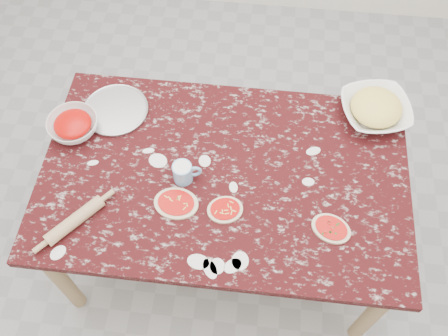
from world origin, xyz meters
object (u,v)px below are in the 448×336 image
sauce_bowl (73,126)px  flour_mug (183,172)px  rolling_pin (75,220)px  worktable (224,183)px  pizza_tray (116,110)px  cheese_bowl (375,110)px

sauce_bowl → flour_mug: size_ratio=1.84×
rolling_pin → worktable: bearing=27.6°
flour_mug → rolling_pin: bearing=-147.4°
flour_mug → sauce_bowl: bearing=160.0°
sauce_bowl → rolling_pin: (0.13, -0.46, -0.01)m
worktable → flour_mug: size_ratio=12.95×
rolling_pin → pizza_tray: bearing=87.2°
cheese_bowl → rolling_pin: (-1.23, -0.70, -0.01)m
cheese_bowl → flour_mug: size_ratio=2.53×
sauce_bowl → worktable: bearing=-12.4°
sauce_bowl → flour_mug: (0.54, -0.20, 0.01)m
worktable → sauce_bowl: 0.73m
worktable → sauce_bowl: sauce_bowl is taller
worktable → sauce_bowl: (-0.70, 0.16, 0.12)m
pizza_tray → worktable: bearing=-27.6°
pizza_tray → rolling_pin: size_ratio=1.13×
sauce_bowl → cheese_bowl: (1.36, 0.24, 0.00)m
worktable → pizza_tray: 0.62m
worktable → pizza_tray: size_ratio=5.33×
pizza_tray → rolling_pin: (-0.03, -0.59, 0.02)m
sauce_bowl → flour_mug: 0.57m
cheese_bowl → rolling_pin: bearing=-150.5°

